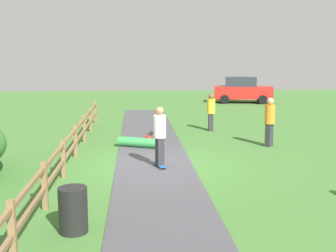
% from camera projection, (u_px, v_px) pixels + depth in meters
% --- Properties ---
extents(ground_plane, '(60.00, 60.00, 0.00)m').
position_uv_depth(ground_plane, '(154.00, 165.00, 13.62)').
color(ground_plane, '#427533').
extents(asphalt_path, '(2.40, 28.00, 0.02)m').
position_uv_depth(asphalt_path, '(154.00, 164.00, 13.62)').
color(asphalt_path, '#47474C').
rests_on(asphalt_path, ground_plane).
extents(wooden_fence, '(0.12, 18.12, 1.10)m').
position_uv_depth(wooden_fence, '(70.00, 145.00, 13.32)').
color(wooden_fence, olive).
rests_on(wooden_fence, ground_plane).
extents(trash_bin, '(0.56, 0.56, 0.90)m').
position_uv_depth(trash_bin, '(73.00, 210.00, 8.33)').
color(trash_bin, black).
rests_on(trash_bin, ground_plane).
extents(skater_riding, '(0.46, 0.82, 1.86)m').
position_uv_depth(skater_riding, '(160.00, 134.00, 13.12)').
color(skater_riding, '#265999').
rests_on(skater_riding, asphalt_path).
extents(skater_fallen, '(1.65, 1.49, 0.36)m').
position_uv_depth(skater_fallen, '(140.00, 142.00, 16.20)').
color(skater_fallen, green).
rests_on(skater_fallen, asphalt_path).
extents(skateboard_loose, '(0.35, 0.82, 0.08)m').
position_uv_depth(skateboard_loose, '(151.00, 133.00, 18.72)').
color(skateboard_loose, black).
rests_on(skateboard_loose, asphalt_path).
extents(bystander_orange, '(0.54, 0.54, 1.86)m').
position_uv_depth(bystander_orange, '(270.00, 119.00, 16.27)').
color(bystander_orange, '#2D2D33').
rests_on(bystander_orange, ground_plane).
extents(bystander_yellow, '(0.40, 0.40, 1.70)m').
position_uv_depth(bystander_yellow, '(211.00, 110.00, 19.74)').
color(bystander_yellow, '#2D2D33').
rests_on(bystander_yellow, ground_plane).
extents(parked_car_red, '(4.43, 2.55, 1.92)m').
position_uv_depth(parked_car_red, '(242.00, 90.00, 31.74)').
color(parked_car_red, red).
rests_on(parked_car_red, ground_plane).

